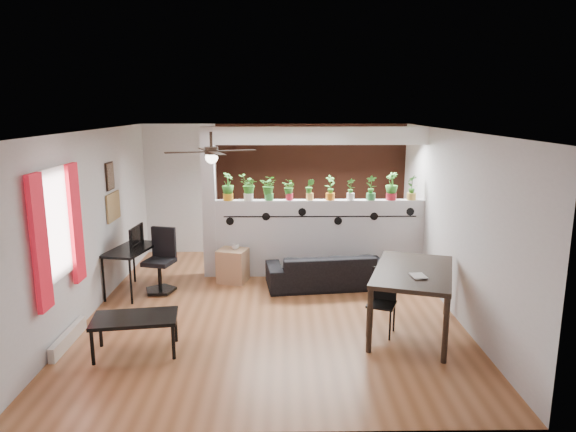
{
  "coord_description": "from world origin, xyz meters",
  "views": [
    {
      "loc": [
        0.13,
        -7.19,
        2.92
      ],
      "look_at": [
        0.24,
        0.6,
        1.26
      ],
      "focal_mm": 32.0,
      "sensor_mm": 36.0,
      "label": 1
    }
  ],
  "objects": [
    {
      "name": "ceiling_header",
      "position": [
        0.8,
        1.5,
        2.45
      ],
      "size": [
        3.6,
        0.18,
        0.3
      ],
      "primitive_type": "cube",
      "color": "white",
      "rests_on": "room_shell"
    },
    {
      "name": "dining_table",
      "position": [
        1.84,
        -0.87,
        0.77
      ],
      "size": [
        1.4,
        1.8,
        0.86
      ],
      "color": "black",
      "rests_on": "ground"
    },
    {
      "name": "cube_shelf",
      "position": [
        -0.69,
        1.16,
        0.28
      ],
      "size": [
        0.56,
        0.52,
        0.57
      ],
      "primitive_type": "cube",
      "rotation": [
        0.0,
        0.0,
        -0.28
      ],
      "color": "#A37856",
      "rests_on": "ground"
    },
    {
      "name": "folding_chair",
      "position": [
        1.46,
        -0.86,
        0.51
      ],
      "size": [
        0.45,
        0.45,
        0.86
      ],
      "color": "black",
      "rests_on": "ground"
    },
    {
      "name": "potted_plant_0",
      "position": [
        -0.78,
        1.5,
        1.6
      ],
      "size": [
        0.27,
        0.3,
        0.48
      ],
      "color": "orange",
      "rests_on": "partition_wall"
    },
    {
      "name": "computer_desk",
      "position": [
        -2.25,
        0.66,
        0.66
      ],
      "size": [
        0.74,
        1.11,
        0.73
      ],
      "color": "black",
      "rests_on": "ground"
    },
    {
      "name": "coffee_table",
      "position": [
        -1.63,
        -1.42,
        0.41
      ],
      "size": [
        1.06,
        0.69,
        0.46
      ],
      "color": "black",
      "rests_on": "ground"
    },
    {
      "name": "potted_plant_5",
      "position": [
        0.98,
        1.5,
        1.58
      ],
      "size": [
        0.28,
        0.26,
        0.43
      ],
      "color": "orange",
      "rests_on": "partition_wall"
    },
    {
      "name": "book",
      "position": [
        1.74,
        -1.17,
        0.87
      ],
      "size": [
        0.19,
        0.24,
        0.02
      ],
      "primitive_type": "imported",
      "rotation": [
        0.0,
        0.0,
        0.09
      ],
      "color": "gray",
      "rests_on": "dining_table"
    },
    {
      "name": "partition_wall",
      "position": [
        0.8,
        1.5,
        0.68
      ],
      "size": [
        3.6,
        0.18,
        1.35
      ],
      "primitive_type": "cube",
      "color": "#BCBCC1",
      "rests_on": "ground"
    },
    {
      "name": "window_assembly",
      "position": [
        -2.56,
        -1.2,
        1.51
      ],
      "size": [
        0.09,
        1.3,
        1.55
      ],
      "color": "white",
      "rests_on": "room_shell"
    },
    {
      "name": "potted_plant_6",
      "position": [
        1.33,
        1.5,
        1.55
      ],
      "size": [
        0.21,
        0.18,
        0.38
      ],
      "color": "white",
      "rests_on": "partition_wall"
    },
    {
      "name": "potted_plant_7",
      "position": [
        1.68,
        1.5,
        1.58
      ],
      "size": [
        0.22,
        0.18,
        0.43
      ],
      "color": "#2E803D",
      "rests_on": "partition_wall"
    },
    {
      "name": "office_chair",
      "position": [
        -1.8,
        0.71,
        0.45
      ],
      "size": [
        0.53,
        0.53,
        1.02
      ],
      "color": "black",
      "rests_on": "ground"
    },
    {
      "name": "framed_art",
      "position": [
        -2.58,
        0.9,
        1.85
      ],
      "size": [
        0.03,
        0.34,
        0.44
      ],
      "color": "#8C7259",
      "rests_on": "room_shell"
    },
    {
      "name": "sofa",
      "position": [
        0.87,
        0.9,
        0.27
      ],
      "size": [
        1.93,
        0.95,
        0.54
      ],
      "primitive_type": "imported",
      "rotation": [
        0.0,
        0.0,
        3.26
      ],
      "color": "black",
      "rests_on": "ground"
    },
    {
      "name": "potted_plant_4",
      "position": [
        0.62,
        1.5,
        1.55
      ],
      "size": [
        0.21,
        0.18,
        0.37
      ],
      "color": "#E2A84F",
      "rests_on": "partition_wall"
    },
    {
      "name": "potted_plant_8",
      "position": [
        2.03,
        1.5,
        1.6
      ],
      "size": [
        0.31,
        0.32,
        0.48
      ],
      "color": "#B41C2C",
      "rests_on": "partition_wall"
    },
    {
      "name": "vine_decal",
      "position": [
        0.8,
        1.4,
        1.08
      ],
      "size": [
        3.31,
        0.01,
        0.3
      ],
      "color": "black",
      "rests_on": "partition_wall"
    },
    {
      "name": "room_shell",
      "position": [
        0.0,
        0.0,
        1.3
      ],
      "size": [
        6.3,
        7.1,
        2.9
      ],
      "color": "brown",
      "rests_on": "ground"
    },
    {
      "name": "ceiling_fan",
      "position": [
        -0.8,
        -0.3,
        2.31
      ],
      "size": [
        1.19,
        1.19,
        0.43
      ],
      "color": "black",
      "rests_on": "room_shell"
    },
    {
      "name": "potted_plant_9",
      "position": [
        2.38,
        1.5,
        1.58
      ],
      "size": [
        0.28,
        0.27,
        0.43
      ],
      "color": "#E1B34F",
      "rests_on": "partition_wall"
    },
    {
      "name": "potted_plant_2",
      "position": [
        -0.08,
        1.5,
        1.58
      ],
      "size": [
        0.26,
        0.23,
        0.42
      ],
      "color": "green",
      "rests_on": "partition_wall"
    },
    {
      "name": "brick_panel",
      "position": [
        0.8,
        2.97,
        1.3
      ],
      "size": [
        3.9,
        0.05,
        2.6
      ],
      "primitive_type": "cube",
      "color": "brown",
      "rests_on": "ground"
    },
    {
      "name": "baseboard_heater",
      "position": [
        -2.54,
        -1.2,
        0.09
      ],
      "size": [
        0.08,
        1.0,
        0.18
      ],
      "primitive_type": "cube",
      "color": "silver",
      "rests_on": "ground"
    },
    {
      "name": "cup",
      "position": [
        -0.64,
        1.16,
        0.61
      ],
      "size": [
        0.15,
        0.15,
        0.09
      ],
      "primitive_type": "imported",
      "rotation": [
        0.0,
        0.0,
        -0.36
      ],
      "color": "gray",
      "rests_on": "cube_shelf"
    },
    {
      "name": "potted_plant_1",
      "position": [
        -0.43,
        1.5,
        1.59
      ],
      "size": [
        0.29,
        0.3,
        0.45
      ],
      "color": "silver",
      "rests_on": "partition_wall"
    },
    {
      "name": "pier_column",
      "position": [
        -1.11,
        1.5,
        1.3
      ],
      "size": [
        0.22,
        0.2,
        2.6
      ],
      "primitive_type": "cube",
      "color": "#BCBCC1",
      "rests_on": "ground"
    },
    {
      "name": "corkboard",
      "position": [
        -2.58,
        0.95,
        1.35
      ],
      "size": [
        0.03,
        0.6,
        0.45
      ],
      "primitive_type": "cube",
      "color": "#977749",
      "rests_on": "room_shell"
    },
    {
      "name": "monitor",
      "position": [
        -2.25,
        0.81,
        0.82
      ],
      "size": [
        0.32,
        0.08,
        0.18
      ],
      "primitive_type": "imported",
      "rotation": [
        0.0,
        0.0,
        1.48
      ],
      "color": "black",
      "rests_on": "computer_desk"
    },
    {
      "name": "potted_plant_3",
      "position": [
        0.27,
        1.5,
        1.55
      ],
      "size": [
        0.23,
        0.22,
        0.37
      ],
      "color": "red",
      "rests_on": "partition_wall"
    }
  ]
}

